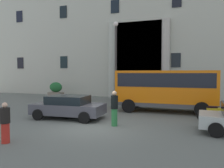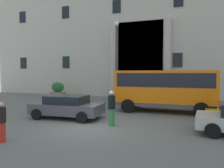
{
  "view_description": "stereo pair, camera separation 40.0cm",
  "coord_description": "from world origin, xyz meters",
  "px_view_note": "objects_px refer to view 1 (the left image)",
  "views": [
    {
      "loc": [
        4.4,
        -9.86,
        2.65
      ],
      "look_at": [
        -1.08,
        5.89,
        1.81
      ],
      "focal_mm": 35.15,
      "sensor_mm": 36.0,
      "label": 1
    },
    {
      "loc": [
        4.78,
        -9.72,
        2.65
      ],
      "look_at": [
        -1.08,
        5.89,
        1.81
      ],
      "focal_mm": 35.15,
      "sensor_mm": 36.0,
      "label": 2
    }
  ],
  "objects_px": {
    "hedge_planter_west": "(56,90)",
    "parked_sedan_far": "(68,107)",
    "pedestrian_woman_dark_dress": "(114,108)",
    "pedestrian_woman_with_bag": "(5,123)",
    "lamppost_plaza_centre": "(116,56)",
    "hedge_planter_east": "(140,93)",
    "motorcycle_near_kerb": "(215,113)",
    "orange_minibus": "(165,87)"
  },
  "relations": [
    {
      "from": "parked_sedan_far",
      "to": "motorcycle_near_kerb",
      "type": "relative_size",
      "value": 2.16
    },
    {
      "from": "orange_minibus",
      "to": "hedge_planter_east",
      "type": "distance_m",
      "value": 6.04
    },
    {
      "from": "hedge_planter_east",
      "to": "lamppost_plaza_centre",
      "type": "bearing_deg",
      "value": -128.84
    },
    {
      "from": "hedge_planter_east",
      "to": "hedge_planter_west",
      "type": "height_order",
      "value": "hedge_planter_west"
    },
    {
      "from": "hedge_planter_west",
      "to": "lamppost_plaza_centre",
      "type": "xyz_separation_m",
      "value": [
        7.59,
        -2.09,
        3.39
      ]
    },
    {
      "from": "pedestrian_woman_dark_dress",
      "to": "lamppost_plaza_centre",
      "type": "bearing_deg",
      "value": -154.54
    },
    {
      "from": "motorcycle_near_kerb",
      "to": "pedestrian_woman_dark_dress",
      "type": "bearing_deg",
      "value": -164.64
    },
    {
      "from": "hedge_planter_west",
      "to": "motorcycle_near_kerb",
      "type": "distance_m",
      "value": 16.8
    },
    {
      "from": "orange_minibus",
      "to": "hedge_planter_east",
      "type": "height_order",
      "value": "orange_minibus"
    },
    {
      "from": "motorcycle_near_kerb",
      "to": "pedestrian_woman_with_bag",
      "type": "relative_size",
      "value": 1.26
    },
    {
      "from": "hedge_planter_east",
      "to": "parked_sedan_far",
      "type": "bearing_deg",
      "value": -103.5
    },
    {
      "from": "orange_minibus",
      "to": "lamppost_plaza_centre",
      "type": "bearing_deg",
      "value": 145.54
    },
    {
      "from": "hedge_planter_west",
      "to": "pedestrian_woman_dark_dress",
      "type": "height_order",
      "value": "pedestrian_woman_dark_dress"
    },
    {
      "from": "parked_sedan_far",
      "to": "pedestrian_woman_dark_dress",
      "type": "distance_m",
      "value": 3.25
    },
    {
      "from": "orange_minibus",
      "to": "parked_sedan_far",
      "type": "height_order",
      "value": "orange_minibus"
    },
    {
      "from": "lamppost_plaza_centre",
      "to": "hedge_planter_east",
      "type": "bearing_deg",
      "value": 51.16
    },
    {
      "from": "parked_sedan_far",
      "to": "pedestrian_woman_with_bag",
      "type": "height_order",
      "value": "pedestrian_woman_with_bag"
    },
    {
      "from": "hedge_planter_east",
      "to": "parked_sedan_far",
      "type": "height_order",
      "value": "hedge_planter_east"
    },
    {
      "from": "hedge_planter_east",
      "to": "hedge_planter_west",
      "type": "relative_size",
      "value": 1.14
    },
    {
      "from": "pedestrian_woman_dark_dress",
      "to": "pedestrian_woman_with_bag",
      "type": "relative_size",
      "value": 1.14
    },
    {
      "from": "hedge_planter_west",
      "to": "lamppost_plaza_centre",
      "type": "height_order",
      "value": "lamppost_plaza_centre"
    },
    {
      "from": "hedge_planter_west",
      "to": "hedge_planter_east",
      "type": "bearing_deg",
      "value": 0.54
    },
    {
      "from": "parked_sedan_far",
      "to": "orange_minibus",
      "type": "bearing_deg",
      "value": 36.45
    },
    {
      "from": "parked_sedan_far",
      "to": "lamppost_plaza_centre",
      "type": "distance_m",
      "value": 8.09
    },
    {
      "from": "hedge_planter_west",
      "to": "motorcycle_near_kerb",
      "type": "xyz_separation_m",
      "value": [
        15.06,
        -7.46,
        -0.34
      ]
    },
    {
      "from": "pedestrian_woman_with_bag",
      "to": "parked_sedan_far",
      "type": "bearing_deg",
      "value": -104.74
    },
    {
      "from": "pedestrian_woman_with_bag",
      "to": "lamppost_plaza_centre",
      "type": "relative_size",
      "value": 0.22
    },
    {
      "from": "hedge_planter_east",
      "to": "motorcycle_near_kerb",
      "type": "distance_m",
      "value": 9.47
    },
    {
      "from": "pedestrian_woman_with_bag",
      "to": "lamppost_plaza_centre",
      "type": "xyz_separation_m",
      "value": [
        0.43,
        12.04,
        3.41
      ]
    },
    {
      "from": "orange_minibus",
      "to": "parked_sedan_far",
      "type": "relative_size",
      "value": 1.55
    },
    {
      "from": "parked_sedan_far",
      "to": "lamppost_plaza_centre",
      "type": "relative_size",
      "value": 0.59
    },
    {
      "from": "motorcycle_near_kerb",
      "to": "hedge_planter_west",
      "type": "bearing_deg",
      "value": 139.2
    },
    {
      "from": "motorcycle_near_kerb",
      "to": "lamppost_plaza_centre",
      "type": "relative_size",
      "value": 0.27
    },
    {
      "from": "hedge_planter_west",
      "to": "parked_sedan_far",
      "type": "bearing_deg",
      "value": -52.98
    },
    {
      "from": "hedge_planter_west",
      "to": "parked_sedan_far",
      "type": "distance_m",
      "value": 11.75
    },
    {
      "from": "hedge_planter_west",
      "to": "parked_sedan_far",
      "type": "relative_size",
      "value": 0.39
    },
    {
      "from": "hedge_planter_west",
      "to": "pedestrian_woman_with_bag",
      "type": "height_order",
      "value": "hedge_planter_west"
    },
    {
      "from": "pedestrian_woman_dark_dress",
      "to": "pedestrian_woman_with_bag",
      "type": "xyz_separation_m",
      "value": [
        -3.04,
        -3.89,
        -0.12
      ]
    },
    {
      "from": "pedestrian_woman_dark_dress",
      "to": "lamppost_plaza_centre",
      "type": "distance_m",
      "value": 9.17
    },
    {
      "from": "motorcycle_near_kerb",
      "to": "pedestrian_woman_dark_dress",
      "type": "height_order",
      "value": "pedestrian_woman_dark_dress"
    },
    {
      "from": "hedge_planter_east",
      "to": "motorcycle_near_kerb",
      "type": "xyz_separation_m",
      "value": [
        5.71,
        -7.55,
        -0.29
      ]
    },
    {
      "from": "hedge_planter_east",
      "to": "lamppost_plaza_centre",
      "type": "relative_size",
      "value": 0.26
    }
  ]
}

